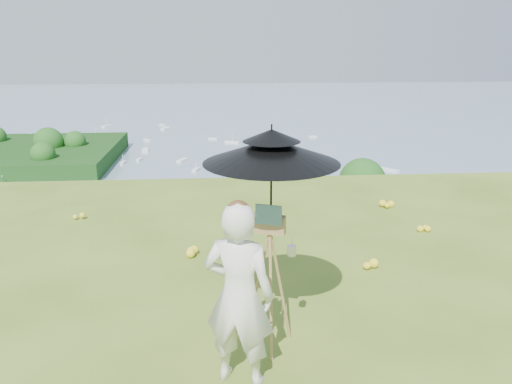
{
  "coord_description": "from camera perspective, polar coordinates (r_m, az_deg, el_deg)",
  "views": [
    {
      "loc": [
        -1.67,
        -4.07,
        3.01
      ],
      "look_at": [
        -1.15,
        2.85,
        0.9
      ],
      "focal_mm": 35.0,
      "sensor_mm": 36.0,
      "label": 1
    }
  ],
  "objects": [
    {
      "name": "ground",
      "position": [
        5.33,
        15.61,
        -18.19
      ],
      "size": [
        14.0,
        14.0,
        0.0
      ],
      "primitive_type": "plane",
      "color": "#4E6A1E",
      "rests_on": "ground"
    },
    {
      "name": "shoreline_tier",
      "position": [
        88.18,
        -2.83,
        -9.4
      ],
      "size": [
        170.0,
        28.0,
        8.0
      ],
      "primitive_type": "cube",
      "color": "#6E6958",
      "rests_on": "bay_water"
    },
    {
      "name": "bay_water",
      "position": [
        246.86,
        -3.92,
        8.21
      ],
      "size": [
        700.0,
        700.0,
        0.0
      ],
      "primitive_type": "plane",
      "color": "slate",
      "rests_on": "ground"
    },
    {
      "name": "slope_trees",
      "position": [
        43.05,
        -1.71,
        -7.86
      ],
      "size": [
        110.0,
        50.0,
        6.0
      ],
      "primitive_type": null,
      "color": "#174C16",
      "rests_on": "forest_slope"
    },
    {
      "name": "harbor_town",
      "position": [
        85.51,
        -2.89,
        -5.49
      ],
      "size": [
        110.0,
        22.0,
        5.0
      ],
      "primitive_type": null,
      "color": "silver",
      "rests_on": "shoreline_tier"
    },
    {
      "name": "moored_boats",
      "position": [
        169.44,
        -7.9,
        4.22
      ],
      "size": [
        140.0,
        140.0,
        0.7
      ],
      "primitive_type": null,
      "color": "white",
      "rests_on": "bay_water"
    },
    {
      "name": "wildflowers",
      "position": [
        5.49,
        14.77,
        -16.22
      ],
      "size": [
        10.0,
        10.5,
        0.12
      ],
      "primitive_type": null,
      "color": "yellow",
      "rests_on": "ground"
    },
    {
      "name": "painter",
      "position": [
        4.46,
        -1.96,
        -11.76
      ],
      "size": [
        0.74,
        0.61,
        1.74
      ],
      "primitive_type": "imported",
      "rotation": [
        0.0,
        0.0,
        2.79
      ],
      "color": "white",
      "rests_on": "ground"
    },
    {
      "name": "field_easel",
      "position": [
        4.99,
        1.56,
        -9.74
      ],
      "size": [
        0.76,
        0.76,
        1.55
      ],
      "primitive_type": null,
      "rotation": [
        0.0,
        0.0,
        -0.36
      ],
      "color": "#A27344",
      "rests_on": "ground"
    },
    {
      "name": "sun_umbrella",
      "position": [
        4.65,
        1.75,
        1.59
      ],
      "size": [
        1.71,
        1.71,
        1.02
      ],
      "primitive_type": null,
      "rotation": [
        0.0,
        0.0,
        -0.46
      ],
      "color": "black",
      "rests_on": "field_easel"
    },
    {
      "name": "painter_cap",
      "position": [
        4.14,
        -2.07,
        -1.75
      ],
      "size": [
        0.28,
        0.3,
        0.1
      ],
      "primitive_type": null,
      "rotation": [
        0.0,
        0.0,
        -0.34
      ],
      "color": "#C36B6B",
      "rests_on": "painter"
    }
  ]
}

